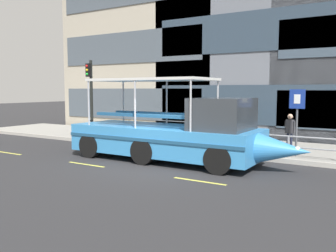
% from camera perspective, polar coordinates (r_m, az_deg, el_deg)
% --- Properties ---
extents(ground_plane, '(120.00, 120.00, 0.00)m').
position_cam_1_polar(ground_plane, '(13.59, -1.99, -6.31)').
color(ground_plane, '#2B2B2D').
extents(sidewalk, '(32.00, 4.80, 0.18)m').
position_cam_1_polar(sidewalk, '(18.43, 7.72, -2.88)').
color(sidewalk, '#99968E').
rests_on(sidewalk, ground_plane).
extents(curb_edge, '(32.00, 0.18, 0.18)m').
position_cam_1_polar(curb_edge, '(16.21, 4.13, -4.03)').
color(curb_edge, '#B2ADA3').
rests_on(curb_edge, ground_plane).
extents(lane_centreline, '(25.80, 0.12, 0.01)m').
position_cam_1_polar(lane_centreline, '(12.69, -4.85, -7.19)').
color(lane_centreline, '#DBD64C').
rests_on(lane_centreline, ground_plane).
extents(curb_guardrail, '(11.89, 0.09, 0.86)m').
position_cam_1_polar(curb_guardrail, '(16.39, 4.85, -1.54)').
color(curb_guardrail, gray).
rests_on(curb_guardrail, sidewalk).
extents(traffic_light_pole, '(0.24, 0.46, 4.26)m').
position_cam_1_polar(traffic_light_pole, '(20.67, -12.06, 5.40)').
color(traffic_light_pole, black).
rests_on(traffic_light_pole, sidewalk).
extents(parking_sign, '(0.60, 0.12, 2.67)m').
position_cam_1_polar(parking_sign, '(15.27, 19.58, 2.23)').
color(parking_sign, '#4C4F54').
rests_on(parking_sign, sidewalk).
extents(leaned_bicycle, '(1.74, 0.46, 0.96)m').
position_cam_1_polar(leaned_bicycle, '(20.64, -11.55, -0.71)').
color(leaned_bicycle, black).
rests_on(leaned_bicycle, sidewalk).
extents(duck_tour_boat, '(9.67, 2.68, 3.29)m').
position_cam_1_polar(duck_tour_boat, '(14.30, 1.31, -1.33)').
color(duck_tour_boat, '#388CD1').
rests_on(duck_tour_boat, ground_plane).
extents(pedestrian_near_bow, '(0.45, 0.26, 1.63)m').
position_cam_1_polar(pedestrian_near_bow, '(16.24, 18.57, -0.47)').
color(pedestrian_near_bow, '#1E2338').
rests_on(pedestrian_near_bow, sidewalk).
extents(pedestrian_mid_left, '(0.41, 0.26, 1.52)m').
position_cam_1_polar(pedestrian_mid_left, '(17.32, 6.88, -0.06)').
color(pedestrian_mid_left, '#1E2338').
rests_on(pedestrian_mid_left, sidewalk).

